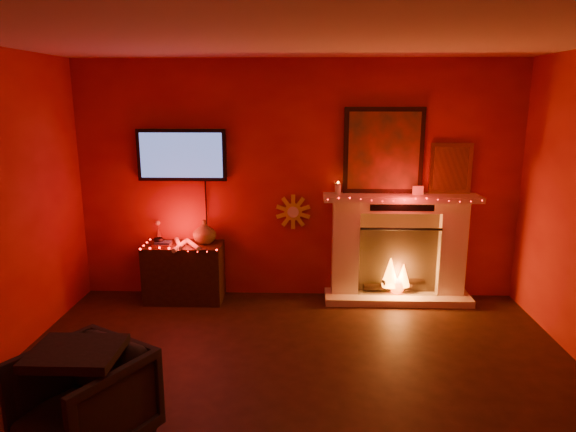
% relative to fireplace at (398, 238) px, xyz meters
% --- Properties ---
extents(room, '(5.00, 5.00, 5.00)m').
position_rel_fireplace_xyz_m(room, '(-1.14, -2.39, 0.63)').
color(room, black).
rests_on(room, ground).
extents(floor, '(5.00, 5.00, 0.00)m').
position_rel_fireplace_xyz_m(floor, '(-1.14, -2.39, -0.72)').
color(floor, black).
rests_on(floor, ground).
extents(fireplace, '(1.72, 0.40, 2.18)m').
position_rel_fireplace_xyz_m(fireplace, '(0.00, 0.00, 0.00)').
color(fireplace, beige).
rests_on(fireplace, floor).
extents(tv, '(1.00, 0.07, 1.24)m').
position_rel_fireplace_xyz_m(tv, '(-2.44, 0.06, 0.92)').
color(tv, black).
rests_on(tv, room).
extents(sunburst_clock, '(0.40, 0.03, 0.40)m').
position_rel_fireplace_xyz_m(sunburst_clock, '(-1.19, 0.09, 0.28)').
color(sunburst_clock, gold).
rests_on(sunburst_clock, room).
extents(console_table, '(0.87, 0.56, 0.93)m').
position_rel_fireplace_xyz_m(console_table, '(-2.42, -0.13, -0.35)').
color(console_table, black).
rests_on(console_table, floor).
extents(armchair, '(0.99, 1.00, 0.67)m').
position_rel_fireplace_xyz_m(armchair, '(-2.51, -2.67, -0.39)').
color(armchair, black).
rests_on(armchair, floor).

